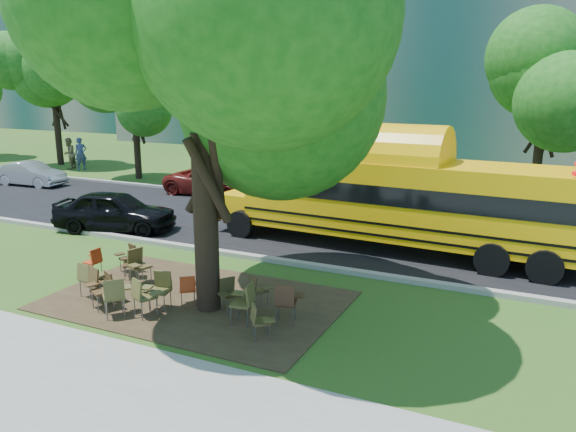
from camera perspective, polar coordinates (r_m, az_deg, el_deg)
The scene contains 35 objects.
ground at distance 14.97m, azimuth -11.45°, elevation -7.18°, with size 160.00×160.00×0.00m, color #2C551A.
sidewalk at distance 11.73m, azimuth -26.60°, elevation -14.38°, with size 60.00×4.00×0.04m, color gray.
dirt_patch at distance 14.03m, azimuth -9.36°, elevation -8.45°, with size 7.00×4.50×0.03m, color #382819.
asphalt_road at distance 20.70m, azimuth 0.13°, elevation -1.02°, with size 80.00×8.00×0.04m, color black.
kerb_near at distance 17.29m, azimuth -5.54°, elevation -3.87°, with size 80.00×0.25×0.14m, color gray.
kerb_far at distance 24.37m, azimuth 4.23°, elevation 1.29°, with size 80.00×0.25×0.14m, color gray.
building_main at distance 50.28m, azimuth 6.34°, elevation 20.07°, with size 38.00×16.00×22.00m, color slate.
building_left at distance 69.30m, azimuth -17.73°, elevation 16.89°, with size 26.00×14.00×20.00m, color slate.
bg_tree_0 at distance 31.69m, azimuth -15.40°, elevation 11.89°, with size 5.20×5.20×7.18m.
bg_tree_1 at distance 38.69m, azimuth -22.79°, elevation 12.77°, with size 6.00×6.00×8.40m.
bg_tree_2 at distance 30.34m, azimuth -1.21°, elevation 11.63°, with size 4.80×4.80×6.62m.
bg_tree_3 at distance 25.14m, azimuth 24.68°, elevation 11.90°, with size 5.60×5.60×7.84m.
main_tree at distance 12.48m, azimuth -8.85°, elevation 13.30°, with size 7.20×7.20×8.82m.
school_bus at distance 17.76m, azimuth 11.74°, elevation 1.64°, with size 11.79×3.22×2.85m.
chair_0 at distance 14.67m, azimuth -19.56°, elevation -5.81°, with size 0.65×0.54×0.91m.
chair_1 at distance 14.26m, azimuth -18.58°, elevation -6.26°, with size 0.72×0.57×0.92m.
chair_2 at distance 13.27m, azimuth -17.15°, elevation -7.52°, with size 0.65×0.83×0.96m.
chair_3 at distance 13.87m, azimuth -18.22°, elevation -6.83°, with size 0.75×0.59×0.91m.
chair_4 at distance 13.12m, azimuth -14.51°, elevation -7.67°, with size 0.76×0.60×0.93m.
chair_5 at distance 13.51m, azimuth -12.91°, elevation -7.00°, with size 0.62×0.65×0.92m.
chair_6 at distance 12.40m, azimuth -4.40°, elevation -8.44°, with size 0.65×0.65×0.96m.
chair_7 at distance 11.72m, azimuth -2.95°, elevation -10.38°, with size 0.66×0.52×0.77m.
chair_8 at distance 16.23m, azimuth -19.11°, elevation -4.17°, with size 0.47×0.53×0.81m.
chair_9 at distance 15.78m, azimuth -15.60°, elevation -4.47°, with size 0.67×0.53×0.78m.
chair_10 at distance 15.22m, azimuth -15.03°, elevation -4.63°, with size 0.58×0.75×0.97m.
chair_11 at distance 13.61m, azimuth -10.07°, elevation -7.10°, with size 0.52×0.66×0.78m.
chair_12 at distance 13.13m, azimuth -6.06°, elevation -7.64°, with size 0.54×0.69×0.81m.
chair_13 at distance 12.36m, azimuth -0.15°, elevation -8.50°, with size 0.65×0.71×0.95m.
chair_14 at distance 13.34m, azimuth -3.13°, elevation -7.31°, with size 0.66×0.52×0.78m.
chair_15 at distance 16.29m, azimuth -15.86°, elevation -3.86°, with size 0.64×0.51×0.81m.
black_car at distance 20.88m, azimuth -17.18°, elevation 0.49°, with size 1.72×4.28×1.46m, color black.
bg_car_silver at distance 31.53m, azimuth -24.68°, elevation 3.90°, with size 1.30×3.72×1.23m, color #A6A6AC.
bg_car_red at distance 26.56m, azimuth -7.61°, elevation 3.49°, with size 2.14×4.64×1.29m, color #57130E.
pedestrian_a at distance 36.13m, azimuth -20.30°, elevation 5.95°, with size 0.71×0.46×1.94m, color navy.
pedestrian_b at distance 36.76m, azimuth -21.37°, elevation 5.94°, with size 0.92×0.72×1.89m, color #856F50.
Camera 1 is at (8.53, -11.13, 5.23)m, focal length 35.00 mm.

